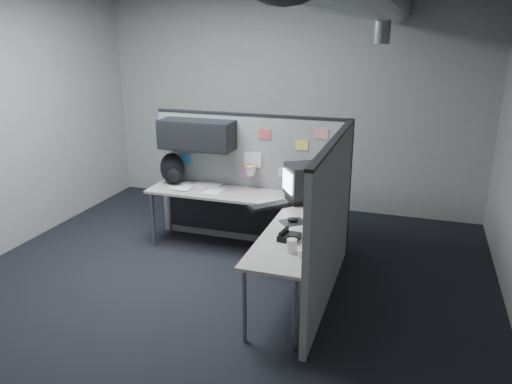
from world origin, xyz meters
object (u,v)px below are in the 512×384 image
(phone, at_px, (289,236))
(keyboard, at_px, (270,206))
(desk, at_px, (253,213))
(backpack, at_px, (173,169))
(monitor, at_px, (304,183))

(phone, bearing_deg, keyboard, 135.39)
(keyboard, bearing_deg, phone, -63.77)
(keyboard, xyz_separation_m, phone, (0.42, -0.77, 0.01))
(desk, distance_m, keyboard, 0.27)
(backpack, bearing_deg, phone, -49.75)
(phone, xyz_separation_m, backpack, (-1.83, 1.24, 0.16))
(monitor, height_order, keyboard, monitor)
(keyboard, height_order, phone, phone)
(desk, xyz_separation_m, phone, (0.63, -0.86, 0.15))
(desk, bearing_deg, phone, -53.46)
(phone, bearing_deg, desk, 143.37)
(keyboard, bearing_deg, desk, 155.54)
(desk, relative_size, backpack, 5.89)
(desk, relative_size, keyboard, 4.99)
(desk, relative_size, monitor, 4.45)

